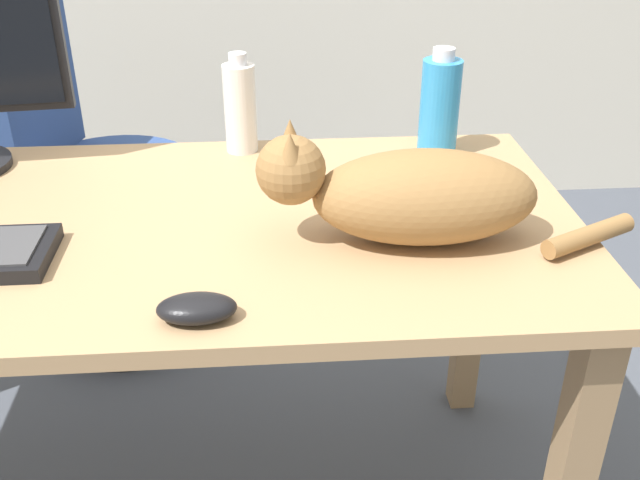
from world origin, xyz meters
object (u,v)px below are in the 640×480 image
at_px(cat, 411,194).
at_px(water_bottle, 440,106).
at_px(computer_mouse, 197,308).
at_px(office_chair, 100,203).
at_px(spray_bottle, 240,107).

xyz_separation_m(cat, water_bottle, (0.12, 0.36, 0.02)).
relative_size(computer_mouse, water_bottle, 0.50).
bearing_deg(water_bottle, office_chair, 149.90).
bearing_deg(cat, office_chair, 129.96).
relative_size(office_chair, water_bottle, 4.18).
relative_size(cat, water_bottle, 2.80).
xyz_separation_m(office_chair, computer_mouse, (0.37, -1.04, 0.34)).
height_order(cat, spray_bottle, spray_bottle).
bearing_deg(computer_mouse, water_bottle, 51.28).
bearing_deg(office_chair, water_bottle, -30.10).
distance_m(cat, spray_bottle, 0.49).
distance_m(office_chair, cat, 1.16).
height_order(cat, water_bottle, water_bottle).
bearing_deg(office_chair, spray_bottle, -45.47).
bearing_deg(computer_mouse, cat, 32.12).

